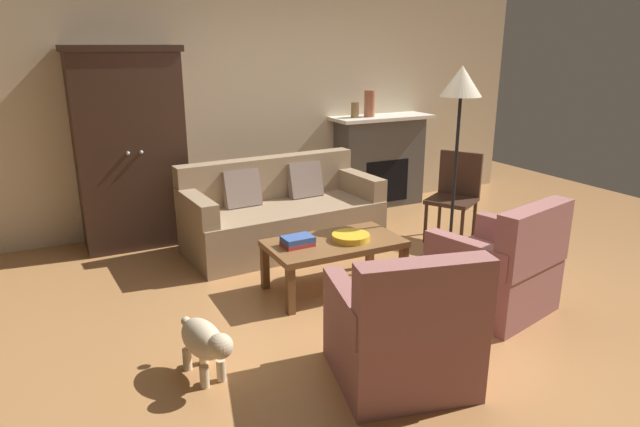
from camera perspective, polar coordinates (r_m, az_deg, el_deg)
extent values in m
plane|color=#B27A47|center=(4.52, 5.07, -8.82)|extent=(9.60, 9.60, 0.00)
cube|color=beige|center=(6.39, -6.95, 11.84)|extent=(7.20, 0.10, 2.80)
cube|color=#4C4947|center=(6.99, 6.09, 5.17)|extent=(1.10, 0.36, 1.08)
cube|color=black|center=(6.88, 6.87, 3.26)|extent=(0.60, 0.01, 0.52)
cube|color=white|center=(6.88, 6.33, 9.71)|extent=(1.26, 0.48, 0.04)
cube|color=#382319|center=(5.80, -18.78, 5.98)|extent=(1.00, 0.52, 1.89)
cube|color=#2F1E15|center=(5.71, -19.74, 15.59)|extent=(1.06, 0.55, 0.06)
sphere|color=#ADAFB5|center=(5.52, -19.00, 5.83)|extent=(0.04, 0.04, 0.04)
sphere|color=#ADAFB5|center=(5.53, -17.77, 5.97)|extent=(0.04, 0.04, 0.04)
cube|color=#937A5B|center=(5.55, -3.70, -1.34)|extent=(1.95, 0.96, 0.44)
cube|color=#937A5B|center=(5.73, -5.33, 3.68)|extent=(1.91, 0.30, 0.42)
cube|color=#937A5B|center=(5.13, -12.55, 0.61)|extent=(0.21, 0.81, 0.22)
cube|color=#937A5B|center=(5.89, 3.91, 3.09)|extent=(0.21, 0.81, 0.22)
cube|color=#7F6B60|center=(5.47, -8.00, 2.53)|extent=(0.37, 0.21, 0.37)
cube|color=#7F6B60|center=(5.77, -1.57, 3.44)|extent=(0.37, 0.21, 0.37)
cube|color=brown|center=(4.57, 1.46, -3.09)|extent=(1.10, 0.60, 0.05)
cube|color=brown|center=(4.22, -3.03, -7.92)|extent=(0.06, 0.06, 0.37)
cube|color=brown|center=(4.69, 8.48, -5.47)|extent=(0.06, 0.06, 0.37)
cube|color=brown|center=(4.66, -5.64, -5.49)|extent=(0.06, 0.06, 0.37)
cube|color=brown|center=(5.09, 5.12, -3.50)|extent=(0.06, 0.06, 0.37)
cylinder|color=gold|center=(4.57, 3.15, -2.42)|extent=(0.31, 0.31, 0.05)
cube|color=#B73833|center=(4.44, -2.31, -3.12)|extent=(0.25, 0.18, 0.03)
cube|color=#38569E|center=(4.43, -2.28, -2.64)|extent=(0.25, 0.18, 0.05)
cylinder|color=olive|center=(6.67, 3.58, 10.49)|extent=(0.09, 0.09, 0.18)
cylinder|color=#A86042|center=(6.76, 5.08, 11.12)|extent=(0.13, 0.13, 0.31)
cube|color=#935B56|center=(3.51, 8.08, -13.20)|extent=(0.91, 0.91, 0.42)
cube|color=#935B56|center=(3.05, 10.58, -8.83)|extent=(0.78, 0.33, 0.46)
cube|color=#935B56|center=(3.49, 13.39, -7.93)|extent=(0.28, 0.71, 0.20)
cube|color=#935B56|center=(3.26, 2.84, -9.30)|extent=(0.28, 0.71, 0.20)
cube|color=#935B56|center=(4.51, 16.97, -6.66)|extent=(0.92, 0.92, 0.42)
cube|color=#935B56|center=(4.21, 21.00, -2.33)|extent=(0.78, 0.34, 0.46)
cube|color=#935B56|center=(4.67, 19.50, -2.01)|extent=(0.28, 0.71, 0.20)
cube|color=#935B56|center=(4.14, 14.84, -4.02)|extent=(0.28, 0.71, 0.20)
cube|color=#382319|center=(5.83, 13.28, 1.29)|extent=(0.60, 0.60, 0.04)
cylinder|color=#382319|center=(5.78, 10.71, -0.99)|extent=(0.04, 0.04, 0.41)
cylinder|color=#382319|center=(5.66, 14.26, -1.62)|extent=(0.04, 0.04, 0.41)
cylinder|color=#382319|center=(6.12, 12.09, -0.06)|extent=(0.04, 0.04, 0.41)
cylinder|color=#382319|center=(6.01, 15.46, -0.64)|extent=(0.04, 0.04, 0.41)
cube|color=#382319|center=(5.95, 14.11, 4.00)|extent=(0.26, 0.40, 0.45)
cylinder|color=black|center=(5.42, 13.00, -4.53)|extent=(0.26, 0.26, 0.02)
cylinder|color=black|center=(5.20, 13.55, 3.27)|extent=(0.03, 0.03, 1.54)
cone|color=beige|center=(5.07, 14.25, 12.96)|extent=(0.36, 0.36, 0.26)
ellipsoid|color=beige|center=(3.54, -11.94, -12.37)|extent=(0.27, 0.43, 0.22)
sphere|color=beige|center=(3.32, -10.15, -13.18)|extent=(0.15, 0.15, 0.15)
cylinder|color=beige|center=(3.56, -10.06, -15.47)|extent=(0.06, 0.06, 0.14)
cylinder|color=beige|center=(3.52, -11.70, -15.98)|extent=(0.06, 0.06, 0.14)
cylinder|color=beige|center=(3.74, -11.82, -13.80)|extent=(0.06, 0.06, 0.14)
cylinder|color=beige|center=(3.71, -13.39, -14.25)|extent=(0.06, 0.06, 0.14)
sphere|color=beige|center=(3.72, -13.54, -10.63)|extent=(0.06, 0.06, 0.06)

